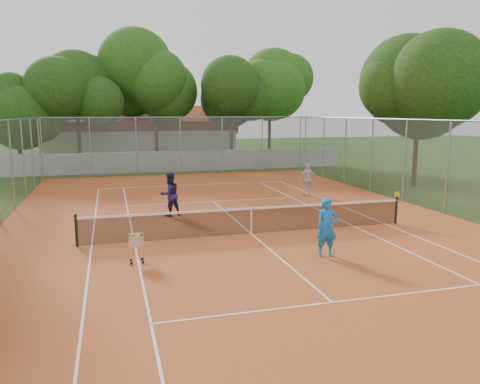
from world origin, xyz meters
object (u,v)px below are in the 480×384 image
object	(u,v)px
player_far_right	(308,179)
ball_hopper	(136,247)
player_near	(327,228)
tennis_net	(251,221)
clubhouse	(140,136)
player_far_left	(170,194)

from	to	relation	value
player_far_right	ball_hopper	distance (m)	12.92
player_near	ball_hopper	distance (m)	5.67
tennis_net	clubhouse	size ratio (longest dim) A/B	0.72
player_near	player_far_left	xyz separation A→B (m)	(-3.85, 6.91, 0.03)
ball_hopper	tennis_net	bearing A→B (deg)	30.04
player_far_left	player_far_right	world-z (taller)	player_far_left
tennis_net	player_near	world-z (taller)	player_near
player_far_right	ball_hopper	size ratio (longest dim) A/B	1.85
player_near	player_far_right	xyz separation A→B (m)	(3.71, 9.86, -0.04)
clubhouse	player_far_right	xyz separation A→B (m)	(7.13, -22.28, -1.33)
tennis_net	player_far_left	distance (m)	4.50
clubhouse	ball_hopper	bearing A→B (deg)	-93.95
tennis_net	player_near	bearing A→B (deg)	-65.61
ball_hopper	player_far_left	bearing A→B (deg)	75.64
tennis_net	clubhouse	xyz separation A→B (m)	(-2.00, 29.00, 1.69)
clubhouse	tennis_net	bearing A→B (deg)	-86.05
clubhouse	player_far_left	world-z (taller)	clubhouse
clubhouse	player_far_left	size ratio (longest dim) A/B	8.94
tennis_net	ball_hopper	size ratio (longest dim) A/B	12.89
player_far_right	player_near	bearing A→B (deg)	67.79
tennis_net	player_near	distance (m)	3.47
player_near	player_far_right	bearing A→B (deg)	73.35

